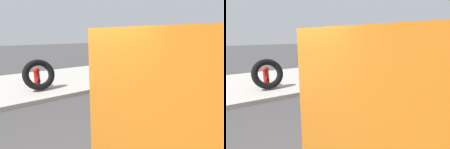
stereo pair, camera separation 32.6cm
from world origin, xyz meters
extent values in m
cube|color=#ADA89E|center=(0.00, 6.50, 0.07)|extent=(36.00, 5.00, 0.15)
cylinder|color=red|center=(0.07, 5.55, 0.48)|extent=(0.23, 0.23, 0.65)
sphere|color=red|center=(0.07, 5.55, 0.87)|extent=(0.26, 0.26, 0.26)
cylinder|color=red|center=(0.07, 5.35, 0.55)|extent=(0.10, 0.18, 0.10)
cylinder|color=red|center=(0.07, 5.76, 0.55)|extent=(0.10, 0.18, 0.10)
cylinder|color=red|center=(0.07, 5.35, 0.48)|extent=(0.12, 0.18, 0.12)
torus|color=black|center=(0.06, 5.14, 0.77)|extent=(1.22, 0.61, 1.24)
cylinder|color=gray|center=(2.42, 4.64, 1.31)|extent=(0.06, 0.06, 2.32)
cylinder|color=red|center=(2.42, 4.60, 2.09)|extent=(0.76, 0.02, 0.76)
cylinder|color=black|center=(0.54, -0.21, 0.55)|extent=(1.11, 0.33, 1.10)
camera|label=1|loc=(-1.73, -2.20, 2.34)|focal=29.37mm
camera|label=2|loc=(-1.46, -2.39, 2.34)|focal=29.37mm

